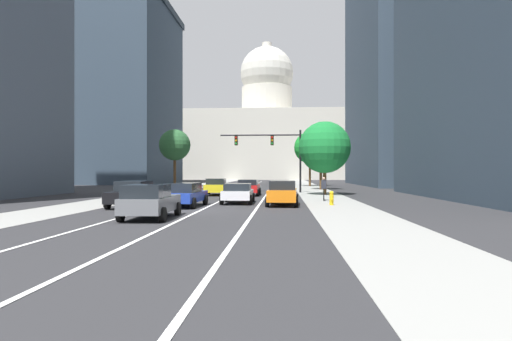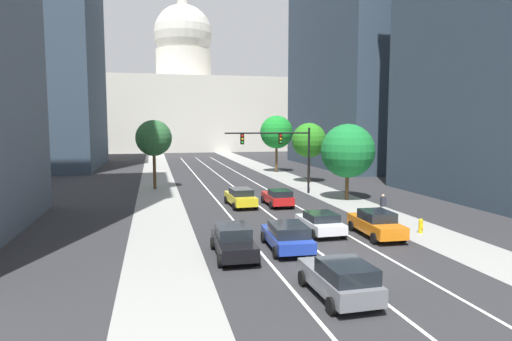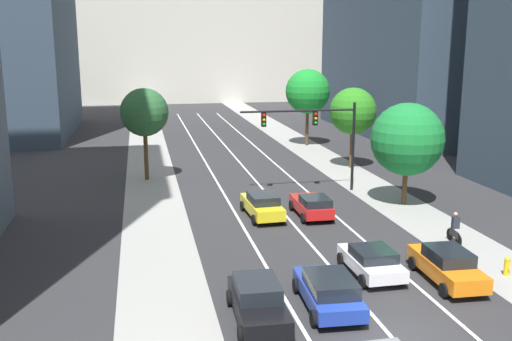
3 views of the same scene
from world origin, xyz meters
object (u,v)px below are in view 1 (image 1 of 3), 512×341
car_black (133,194)px  cyclist (324,189)px  car_blue (184,194)px  street_tree_far_right (310,148)px  car_orange (283,193)px  street_tree_mid_right (325,147)px  car_white (238,193)px  car_yellow (216,186)px  street_tree_near_right (321,149)px  fire_hydrant (332,198)px  traffic_signal_mast (274,147)px  car_red (249,187)px  capitol_building (267,137)px  car_gray (150,201)px  street_tree_mid_left (175,145)px

car_black → cyclist: 13.61m
car_blue → street_tree_far_right: size_ratio=0.58×
car_orange → street_tree_mid_right: bearing=-14.9°
car_black → car_white: size_ratio=1.13×
car_yellow → street_tree_near_right: bearing=-42.0°
fire_hydrant → cyclist: bearing=90.9°
traffic_signal_mast → street_tree_mid_right: bearing=-42.3°
car_red → car_white: car_red is taller
street_tree_mid_right → car_white: bearing=-121.8°
car_black → capitol_building: bearing=-1.2°
traffic_signal_mast → street_tree_near_right: street_tree_near_right is taller
traffic_signal_mast → cyclist: bearing=-72.2°
fire_hydrant → cyclist: (-0.07, 4.45, 0.39)m
capitol_building → fire_hydrant: (7.54, -95.31, -11.57)m
car_black → cyclist: size_ratio=2.65×
car_gray → street_tree_mid_right: bearing=-26.6°
car_gray → fire_hydrant: size_ratio=4.66×
car_blue → car_white: size_ratio=1.14×
street_tree_mid_left → car_white: bearing=-65.7°
traffic_signal_mast → street_tree_mid_right: (4.69, -4.27, -0.25)m
street_tree_mid_right → car_gray: bearing=-115.4°
car_red → car_gray: bearing=171.4°
car_white → street_tree_far_right: bearing=-11.9°
car_yellow → cyclist: bearing=-129.4°
car_black → street_tree_mid_right: size_ratio=0.68×
capitol_building → car_yellow: (-1.49, -84.14, -11.25)m
fire_hydrant → cyclist: 4.47m
traffic_signal_mast → street_tree_mid_left: (-11.82, 6.31, 0.66)m
car_red → car_white: (0.00, -9.36, -0.04)m
fire_hydrant → traffic_signal_mast: bearing=103.4°
car_black → street_tree_far_right: (12.87, 37.51, 4.77)m
car_blue → fire_hydrant: (9.04, 1.62, -0.30)m
car_orange → car_black: size_ratio=1.02×
capitol_building → street_tree_far_right: bearing=-82.0°
car_orange → cyclist: size_ratio=2.71×
car_gray → street_tree_mid_left: size_ratio=0.60×
cyclist → street_tree_far_right: size_ratio=0.22×
street_tree_near_right → street_tree_mid_left: (-17.18, -1.07, 0.40)m
capitol_building → car_orange: size_ratio=10.96×
street_tree_far_right → fire_hydrant: bearing=-91.4°
car_red → fire_hydrant: bearing=-150.0°
car_yellow → car_blue: bearing=177.4°
capitol_building → cyclist: bearing=-85.3°
traffic_signal_mast → street_tree_far_right: street_tree_far_right is taller
car_black → traffic_signal_mast: traffic_signal_mast is taller
street_tree_mid_right → street_tree_mid_left: street_tree_mid_left is taller
street_tree_far_right → street_tree_mid_right: (-0.11, -23.22, -1.25)m
street_tree_near_right → street_tree_mid_left: 17.22m
car_white → street_tree_mid_left: (-9.71, 21.55, 4.52)m
car_orange → street_tree_mid_left: 26.58m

